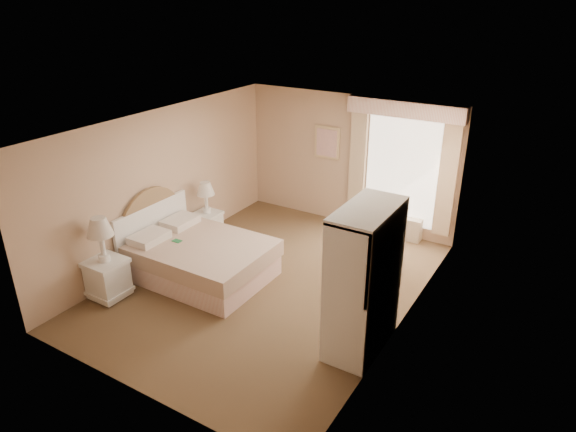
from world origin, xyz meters
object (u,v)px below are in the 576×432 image
Objects in this scene: bed at (197,256)px; nightstand_near at (106,269)px; nightstand_far at (207,218)px; cafe_chair at (366,224)px; round_table at (382,231)px; armoire at (364,291)px.

bed is 1.38m from nightstand_near.
nightstand_far is 1.09× the size of cafe_chair.
bed is at bearing -136.74° from cafe_chair.
bed is 2.78× the size of round_table.
round_table is at bearing 17.77° from nightstand_far.
bed is 2.98m from armoire.
armoire is at bearing -20.86° from nightstand_far.
cafe_chair is 0.52× the size of armoire.
bed is 1.09× the size of armoire.
cafe_chair is 2.50m from armoire.
nightstand_near is at bearing -121.37° from bed.
bed is 2.85m from cafe_chair.
nightstand_near is 4.20m from cafe_chair.
round_table is (2.98, 3.25, 0.02)m from nightstand_near.
nightstand_far is 0.56× the size of armoire.
bed reaches higher than round_table.
nightstand_far is at bearing 90.00° from nightstand_near.
cafe_chair is (2.70, 3.21, 0.10)m from nightstand_near.
nightstand_near reaches higher than cafe_chair.
bed reaches higher than nightstand_near.
cafe_chair is at bearing 112.40° from armoire.
armoire is at bearing 13.94° from nightstand_near.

